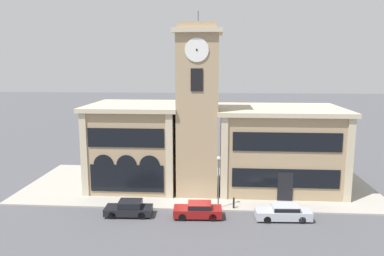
% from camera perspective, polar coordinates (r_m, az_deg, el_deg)
% --- Properties ---
extents(ground_plane, '(300.00, 300.00, 0.00)m').
position_cam_1_polar(ground_plane, '(36.30, 0.42, -12.48)').
color(ground_plane, '#4C4C51').
extents(sidewalk_kerb, '(38.72, 14.62, 0.15)m').
position_cam_1_polar(sidewalk_kerb, '(43.13, 1.04, -8.74)').
color(sidewalk_kerb, '#A39E93').
rests_on(sidewalk_kerb, ground_plane).
extents(clock_tower, '(4.93, 4.93, 18.96)m').
position_cam_1_polar(clock_tower, '(38.94, 0.90, 2.65)').
color(clock_tower, tan).
rests_on(clock_tower, ground_plane).
extents(town_hall_left_wing, '(10.22, 10.40, 9.31)m').
position_cam_1_polar(town_hall_left_wing, '(43.27, -8.45, -2.46)').
color(town_hall_left_wing, tan).
rests_on(town_hall_left_wing, ground_plane).
extents(town_hall_right_wing, '(13.65, 10.40, 9.03)m').
position_cam_1_polar(town_hall_right_wing, '(42.85, 13.06, -2.92)').
color(town_hall_right_wing, tan).
rests_on(town_hall_right_wing, ground_plane).
extents(parked_car_near, '(4.36, 2.04, 1.41)m').
position_cam_1_polar(parked_car_near, '(35.43, -9.54, -11.91)').
color(parked_car_near, black).
rests_on(parked_car_near, ground_plane).
extents(parked_car_mid, '(4.41, 2.02, 1.39)m').
position_cam_1_polar(parked_car_mid, '(34.56, 0.96, -12.35)').
color(parked_car_mid, maroon).
rests_on(parked_car_mid, ground_plane).
extents(parked_car_far, '(4.95, 1.94, 1.37)m').
position_cam_1_polar(parked_car_far, '(35.03, 13.79, -12.35)').
color(parked_car_far, '#B2B7C1').
rests_on(parked_car_far, ground_plane).
extents(street_lamp, '(0.36, 0.36, 5.07)m').
position_cam_1_polar(street_lamp, '(35.50, 4.07, -6.97)').
color(street_lamp, '#4C4C51').
rests_on(street_lamp, sidewalk_kerb).
extents(bollard, '(0.18, 0.18, 1.06)m').
position_cam_1_polar(bollard, '(36.54, 6.38, -11.27)').
color(bollard, black).
rests_on(bollard, sidewalk_kerb).
extents(fire_hydrant, '(0.22, 0.22, 0.87)m').
position_cam_1_polar(fire_hydrant, '(36.26, 2.38, -11.55)').
color(fire_hydrant, red).
rests_on(fire_hydrant, sidewalk_kerb).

